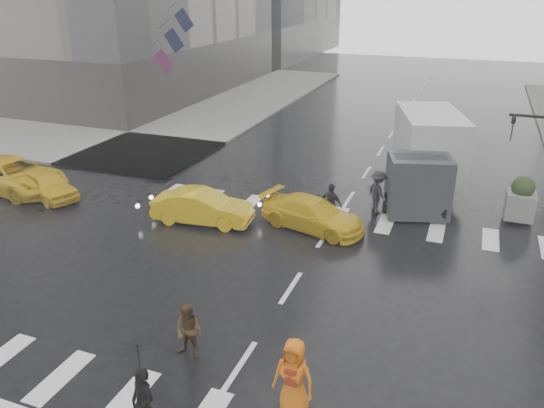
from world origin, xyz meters
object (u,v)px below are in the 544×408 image
at_px(pedestrian_brown, 189,331).
at_px(taxi_mid, 202,207).
at_px(taxi_front, 46,185).
at_px(pedestrian_orange, 294,378).
at_px(box_truck, 426,154).

distance_m(pedestrian_brown, taxi_mid, 8.42).
bearing_deg(taxi_front, pedestrian_orange, -99.95).
height_order(pedestrian_brown, taxi_front, pedestrian_brown).
bearing_deg(taxi_front, pedestrian_brown, -103.22).
bearing_deg(taxi_mid, box_truck, -58.22).
distance_m(pedestrian_brown, taxi_front, 13.70).
bearing_deg(pedestrian_orange, pedestrian_brown, 167.83).
bearing_deg(box_truck, taxi_front, -174.16).
height_order(pedestrian_orange, taxi_front, pedestrian_orange).
distance_m(pedestrian_brown, pedestrian_orange, 3.29).
bearing_deg(pedestrian_brown, box_truck, 74.15).
bearing_deg(pedestrian_brown, taxi_front, 148.48).
height_order(pedestrian_orange, box_truck, box_truck).
xyz_separation_m(pedestrian_brown, taxi_front, (-11.47, 7.48, -0.15)).
bearing_deg(taxi_mid, pedestrian_brown, -161.08).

